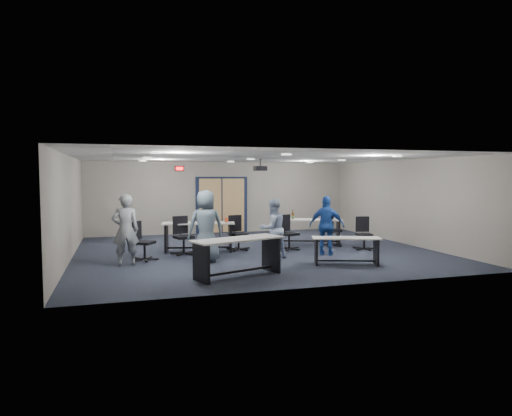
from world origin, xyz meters
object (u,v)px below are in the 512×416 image
object	(u,v)px
table_front_right	(346,246)
chair_back_b	(239,233)
table_front_left	(238,250)
person_plaid	(206,226)
person_lightblue	(273,229)
table_back_left	(199,232)
table_back_right	(310,227)
chair_loose_left	(144,241)
chair_back_c	(289,232)
person_navy	(327,226)
chair_back_d	(332,229)
chair_loose_right	(364,233)
person_gray	(125,230)
chair_back_a	(184,236)

from	to	relation	value
table_front_right	chair_back_b	size ratio (longest dim) A/B	1.71
table_front_left	chair_back_b	bearing A→B (deg)	55.52
person_plaid	person_lightblue	size ratio (longest dim) A/B	1.16
person_lightblue	table_back_left	bearing A→B (deg)	-58.81
table_back_right	chair_loose_left	xyz separation A→B (m)	(-5.19, -1.33, -0.05)
table_front_left	chair_back_c	size ratio (longest dim) A/B	2.10
chair_loose_left	chair_back_c	bearing A→B (deg)	-51.78
table_front_left	person_plaid	world-z (taller)	person_plaid
table_front_left	person_navy	distance (m)	3.58
table_front_left	chair_loose_left	size ratio (longest dim) A/B	2.13
chair_back_d	person_navy	size ratio (longest dim) A/B	0.65
table_front_left	chair_loose_right	bearing A→B (deg)	8.82
table_back_left	person_lightblue	size ratio (longest dim) A/B	1.37
table_front_right	person_lightblue	size ratio (longest dim) A/B	1.10
table_back_right	chair_back_d	bearing A→B (deg)	-25.35
table_back_right	person_plaid	size ratio (longest dim) A/B	1.15
person_lightblue	table_front_left	bearing A→B (deg)	38.32
table_back_right	chair_back_b	bearing A→B (deg)	-150.17
table_front_right	chair_back_c	bearing A→B (deg)	121.49
table_front_left	chair_back_d	distance (m)	5.09
table_front_right	chair_loose_right	xyz separation A→B (m)	(1.60, 1.89, 0.03)
table_back_left	chair_loose_right	xyz separation A→B (m)	(4.73, -1.09, -0.09)
chair_back_d	person_gray	size ratio (longest dim) A/B	0.61
table_front_left	table_front_right	size ratio (longest dim) A/B	1.24
chair_back_c	person_gray	distance (m)	4.78
person_plaid	person_navy	size ratio (longest dim) A/B	1.12
table_back_left	person_navy	xyz separation A→B (m)	(3.27, -1.61, 0.24)
table_front_left	person_navy	xyz separation A→B (m)	(3.02, 1.91, 0.25)
chair_back_a	person_gray	size ratio (longest dim) A/B	0.61
table_back_right	chair_loose_right	size ratio (longest dim) A/B	2.17
chair_back_b	chair_back_c	world-z (taller)	chair_back_c
person_gray	chair_back_a	bearing A→B (deg)	-147.28
table_front_right	person_lightblue	distance (m)	1.99
chair_back_a	person_plaid	distance (m)	1.41
table_back_left	chair_back_b	xyz separation A→B (m)	(1.16, -0.11, -0.07)
chair_back_c	person_plaid	distance (m)	2.98
table_front_left	chair_back_a	size ratio (longest dim) A/B	2.04
table_front_right	person_gray	world-z (taller)	person_gray
table_front_left	chair_back_d	xyz separation A→B (m)	(3.86, 3.32, -0.04)
person_gray	person_navy	distance (m)	5.32
table_back_right	chair_loose_left	world-z (taller)	table_back_right
chair_back_d	chair_loose_left	xyz separation A→B (m)	(-5.69, -0.82, -0.02)
person_lightblue	chair_loose_right	bearing A→B (deg)	176.86
chair_loose_left	person_gray	size ratio (longest dim) A/B	0.58
chair_back_a	person_navy	world-z (taller)	person_navy
person_gray	person_lightblue	xyz separation A→B (m)	(3.73, -0.14, -0.08)
table_back_right	person_gray	world-z (taller)	person_gray
chair_back_a	chair_back_b	distance (m)	1.67
table_front_right	chair_loose_left	size ratio (longest dim) A/B	1.72
table_back_left	chair_back_d	distance (m)	4.12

